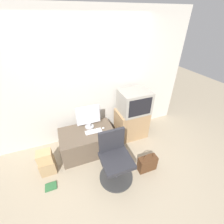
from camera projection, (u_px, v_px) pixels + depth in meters
The scene contains 13 objects.
ground_plane at pixel (111, 179), 2.64m from camera, with size 12.00×12.00×0.00m, color tan.
wall_back at pixel (88, 83), 2.97m from camera, with size 4.40×0.05×2.60m.
desk at pixel (88, 141), 3.07m from camera, with size 1.07×0.66×0.49m.
side_stand at pixel (131, 123), 3.46m from camera, with size 0.67×0.51×0.65m.
main_monitor at pixel (88, 117), 2.94m from camera, with size 0.48×0.18×0.49m.
keyboard at pixel (93, 131), 2.95m from camera, with size 0.33×0.12×0.01m.
mouse at pixel (103, 128), 3.02m from camera, with size 0.05×0.04×0.03m.
crt_tv at pixel (134, 102), 3.14m from camera, with size 0.61×0.50×0.49m.
office_chair at pixel (115, 160), 2.51m from camera, with size 0.59×0.59×0.91m.
cardboard_box_lower at pixel (48, 166), 2.69m from camera, with size 0.27×0.21×0.28m.
cardboard_box_upper at pixel (45, 157), 2.56m from camera, with size 0.24×0.20×0.22m.
handbag at pixel (147, 163), 2.73m from camera, with size 0.34×0.15×0.41m.
book at pixel (51, 186), 2.51m from camera, with size 0.18×0.15×0.02m.
Camera 1 is at (-0.55, -1.47, 2.43)m, focal length 24.00 mm.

